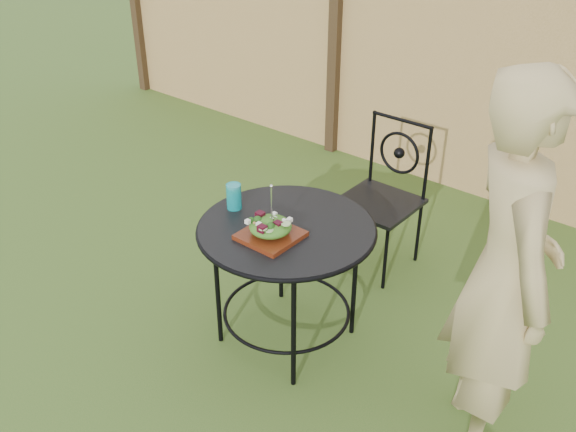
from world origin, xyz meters
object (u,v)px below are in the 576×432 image
(patio_chair, at_px, (384,192))
(diner, at_px, (505,276))
(salad_plate, at_px, (271,235))
(patio_table, at_px, (287,249))

(patio_chair, distance_m, diner, 1.51)
(salad_plate, bearing_deg, patio_table, 93.34)
(patio_table, relative_size, patio_chair, 0.97)
(patio_table, xyz_separation_m, diner, (1.11, 0.06, 0.30))
(patio_table, height_order, diner, diner)
(patio_table, bearing_deg, diner, 3.06)
(patio_table, bearing_deg, patio_chair, 91.53)
(diner, bearing_deg, salad_plate, 60.80)
(patio_table, distance_m, salad_plate, 0.20)
(diner, height_order, salad_plate, diner)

